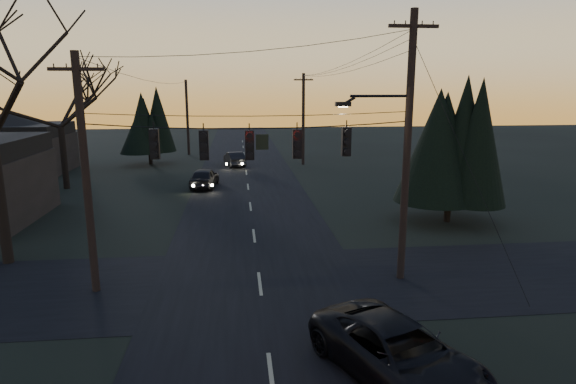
{
  "coord_description": "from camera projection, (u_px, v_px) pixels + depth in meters",
  "views": [
    {
      "loc": [
        -0.74,
        -7.09,
        7.36
      ],
      "look_at": [
        0.91,
        8.45,
        3.9
      ],
      "focal_mm": 30.0,
      "sensor_mm": 36.0,
      "label": 1
    }
  ],
  "objects": [
    {
      "name": "main_road",
      "position": [
        251.0,
        215.0,
        27.97
      ],
      "size": [
        8.0,
        120.0,
        0.02
      ],
      "primitive_type": "cube",
      "color": "black",
      "rests_on": "ground"
    },
    {
      "name": "cross_road",
      "position": [
        260.0,
        284.0,
        18.26
      ],
      "size": [
        60.0,
        7.0,
        0.02
      ],
      "primitive_type": "cube",
      "color": "black",
      "rests_on": "ground"
    },
    {
      "name": "utility_pole_right",
      "position": [
        400.0,
        278.0,
        18.83
      ],
      "size": [
        5.0,
        0.3,
        10.0
      ],
      "primitive_type": null,
      "color": "black",
      "rests_on": "ground"
    },
    {
      "name": "utility_pole_left",
      "position": [
        97.0,
        291.0,
        17.64
      ],
      "size": [
        1.8,
        0.3,
        8.5
      ],
      "primitive_type": null,
      "color": "black",
      "rests_on": "ground"
    },
    {
      "name": "utility_pole_far_r",
      "position": [
        303.0,
        164.0,
        46.01
      ],
      "size": [
        1.8,
        0.3,
        8.5
      ],
      "primitive_type": null,
      "color": "black",
      "rests_on": "ground"
    },
    {
      "name": "utility_pole_far_l",
      "position": [
        189.0,
        155.0,
        52.59
      ],
      "size": [
        0.3,
        0.3,
        8.0
      ],
      "primitive_type": null,
      "color": "black",
      "rests_on": "ground"
    },
    {
      "name": "span_signal_assembly",
      "position": [
        251.0,
        144.0,
        17.08
      ],
      "size": [
        11.5,
        0.44,
        1.46
      ],
      "color": "black",
      "rests_on": "ground"
    },
    {
      "name": "evergreen_right",
      "position": [
        452.0,
        145.0,
        25.74
      ],
      "size": [
        4.54,
        4.54,
        7.28
      ],
      "color": "black",
      "rests_on": "ground"
    },
    {
      "name": "bare_tree_dist",
      "position": [
        58.0,
        102.0,
        33.9
      ],
      "size": [
        7.23,
        7.23,
        8.96
      ],
      "color": "black",
      "rests_on": "ground"
    },
    {
      "name": "evergreen_dist",
      "position": [
        149.0,
        124.0,
        45.33
      ],
      "size": [
        3.64,
        3.64,
        6.42
      ],
      "color": "black",
      "rests_on": "ground"
    },
    {
      "name": "house_left_far",
      "position": [
        10.0,
        143.0,
        40.88
      ],
      "size": [
        9.0,
        7.0,
        5.2
      ],
      "color": "black",
      "rests_on": "ground"
    },
    {
      "name": "suv_near",
      "position": [
        398.0,
        353.0,
        12.16
      ],
      "size": [
        4.35,
        5.84,
        1.48
      ],
      "primitive_type": "imported",
      "rotation": [
        0.0,
        0.0,
        0.41
      ],
      "color": "black",
      "rests_on": "ground"
    },
    {
      "name": "sedan_oncoming_a",
      "position": [
        204.0,
        178.0,
        35.48
      ],
      "size": [
        2.21,
        4.43,
        1.45
      ],
      "primitive_type": "imported",
      "rotation": [
        0.0,
        0.0,
        3.02
      ],
      "color": "black",
      "rests_on": "ground"
    },
    {
      "name": "sedan_oncoming_b",
      "position": [
        234.0,
        159.0,
        44.96
      ],
      "size": [
        2.21,
        4.23,
        1.33
      ],
      "primitive_type": "imported",
      "rotation": [
        0.0,
        0.0,
        3.35
      ],
      "color": "black",
      "rests_on": "ground"
    }
  ]
}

